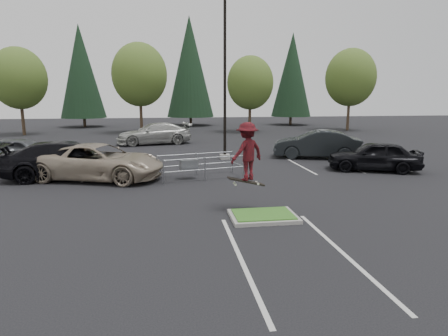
{
  "coord_description": "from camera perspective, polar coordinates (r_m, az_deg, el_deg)",
  "views": [
    {
      "loc": [
        -3.05,
        -11.65,
        4.02
      ],
      "look_at": [
        -1.11,
        1.5,
        1.45
      ],
      "focal_mm": 30.0,
      "sensor_mm": 36.0,
      "label": 1
    }
  ],
  "objects": [
    {
      "name": "decid_b",
      "position": [
        42.33,
        -12.76,
        13.41
      ],
      "size": [
        5.89,
        5.89,
        9.64
      ],
      "color": "#38281C",
      "rests_on": "ground"
    },
    {
      "name": "car_r_black",
      "position": [
        21.91,
        22.0,
        1.72
      ],
      "size": [
        5.15,
        3.45,
        1.63
      ],
      "primitive_type": "imported",
      "rotation": [
        0.0,
        0.0,
        4.36
      ],
      "color": "black",
      "rests_on": "ground"
    },
    {
      "name": "light_pole",
      "position": [
        23.92,
        0.13,
        12.22
      ],
      "size": [
        0.7,
        0.6,
        10.12
      ],
      "color": "gray",
      "rests_on": "ground"
    },
    {
      "name": "cart_corral",
      "position": [
        18.43,
        -4.98,
        0.6
      ],
      "size": [
        4.32,
        2.37,
        1.16
      ],
      "rotation": [
        0.0,
        0.0,
        0.23
      ],
      "color": "gray",
      "rests_on": "ground"
    },
    {
      "name": "conif_a",
      "position": [
        52.89,
        -20.95,
        13.57
      ],
      "size": [
        5.72,
        5.72,
        13.0
      ],
      "color": "#38281C",
      "rests_on": "ground"
    },
    {
      "name": "car_r_charc",
      "position": [
        25.23,
        13.93,
        3.53
      ],
      "size": [
        5.86,
        3.55,
        1.82
      ],
      "primitive_type": "imported",
      "rotation": [
        0.0,
        0.0,
        4.4
      ],
      "color": "black",
      "rests_on": "ground"
    },
    {
      "name": "skateboarder",
      "position": [
        13.07,
        3.44,
        2.47
      ],
      "size": [
        1.51,
        1.3,
        2.27
      ],
      "rotation": [
        0.0,
        0.0,
        3.65
      ],
      "color": "black",
      "rests_on": "ground"
    },
    {
      "name": "conif_b",
      "position": [
        52.38,
        -5.23,
        15.08
      ],
      "size": [
        6.38,
        6.38,
        14.5
      ],
      "color": "#38281C",
      "rests_on": "ground"
    },
    {
      "name": "car_l_tan",
      "position": [
        19.23,
        -18.63,
        0.92
      ],
      "size": [
        6.84,
        4.66,
        1.74
      ],
      "primitive_type": "imported",
      "rotation": [
        0.0,
        0.0,
        1.26
      ],
      "color": "tan",
      "rests_on": "ground"
    },
    {
      "name": "conif_c",
      "position": [
        53.99,
        10.32,
        13.77
      ],
      "size": [
        5.5,
        5.5,
        12.5
      ],
      "color": "#38281C",
      "rests_on": "ground"
    },
    {
      "name": "decid_a",
      "position": [
        44.31,
        -28.77,
        11.64
      ],
      "size": [
        5.44,
        5.44,
        8.91
      ],
      "color": "#38281C",
      "rests_on": "ground"
    },
    {
      "name": "car_l_grey",
      "position": [
        24.59,
        -28.44,
        2.18
      ],
      "size": [
        5.11,
        2.44,
        1.69
      ],
      "primitive_type": "imported",
      "rotation": [
        0.0,
        0.0,
        1.48
      ],
      "color": "#474A4E",
      "rests_on": "ground"
    },
    {
      "name": "stall_lines",
      "position": [
        18.2,
        -2.86,
        -1.83
      ],
      "size": [
        22.62,
        17.6,
        0.01
      ],
      "color": "beige",
      "rests_on": "ground"
    },
    {
      "name": "car_l_black",
      "position": [
        20.09,
        -22.57,
        1.19
      ],
      "size": [
        6.52,
        3.18,
        1.83
      ],
      "primitive_type": "imported",
      "rotation": [
        0.0,
        0.0,
        1.67
      ],
      "color": "black",
      "rests_on": "ground"
    },
    {
      "name": "car_far_silver",
      "position": [
        32.17,
        -10.48,
        5.18
      ],
      "size": [
        6.55,
        3.72,
        1.79
      ],
      "primitive_type": "imported",
      "rotation": [
        0.0,
        0.0,
        4.92
      ],
      "color": "#AAAAA5",
      "rests_on": "ground"
    },
    {
      "name": "decid_c",
      "position": [
        42.47,
        3.98,
        12.57
      ],
      "size": [
        5.12,
        5.12,
        8.38
      ],
      "color": "#38281C",
      "rests_on": "ground"
    },
    {
      "name": "grass_median",
      "position": [
        12.67,
        6.0,
        -7.26
      ],
      "size": [
        2.2,
        1.6,
        0.16
      ],
      "color": "gray",
      "rests_on": "ground"
    },
    {
      "name": "decid_d",
      "position": [
        47.0,
        18.67,
        12.68
      ],
      "size": [
        5.76,
        5.76,
        9.43
      ],
      "color": "#38281C",
      "rests_on": "ground"
    },
    {
      "name": "ground",
      "position": [
        12.7,
        5.99,
        -7.6
      ],
      "size": [
        120.0,
        120.0,
        0.0
      ],
      "primitive_type": "plane",
      "color": "black",
      "rests_on": "ground"
    }
  ]
}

